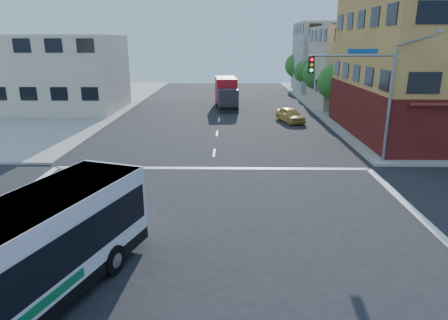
{
  "coord_description": "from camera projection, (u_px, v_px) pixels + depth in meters",
  "views": [
    {
      "loc": [
        1.12,
        -13.57,
        7.45
      ],
      "look_at": [
        0.82,
        4.5,
        2.03
      ],
      "focal_mm": 32.0,
      "sensor_mm": 36.0,
      "label": 1
    }
  ],
  "objects": [
    {
      "name": "ground",
      "position": [
        200.0,
        245.0,
        15.15
      ],
      "size": [
        120.0,
        120.0,
        0.0
      ],
      "primitive_type": "plane",
      "color": "black",
      "rests_on": "ground"
    },
    {
      "name": "building_east_near",
      "position": [
        368.0,
        67.0,
        46.13
      ],
      "size": [
        12.06,
        10.06,
        9.0
      ],
      "color": "tan",
      "rests_on": "ground"
    },
    {
      "name": "building_east_far",
      "position": [
        337.0,
        58.0,
        59.39
      ],
      "size": [
        12.06,
        10.06,
        10.0
      ],
      "color": "gray",
      "rests_on": "ground"
    },
    {
      "name": "building_west",
      "position": [
        63.0,
        74.0,
        42.98
      ],
      "size": [
        12.06,
        10.06,
        8.0
      ],
      "color": "beige",
      "rests_on": "ground"
    },
    {
      "name": "signal_mast_ne",
      "position": [
        364.0,
        84.0,
        23.74
      ],
      "size": [
        7.91,
        1.13,
        8.07
      ],
      "color": "gray",
      "rests_on": "ground"
    },
    {
      "name": "street_tree_a",
      "position": [
        336.0,
        80.0,
        40.67
      ],
      "size": [
        3.6,
        3.6,
        5.53
      ],
      "color": "#331F12",
      "rests_on": "ground"
    },
    {
      "name": "street_tree_b",
      "position": [
        320.0,
        72.0,
        48.29
      ],
      "size": [
        3.8,
        3.8,
        5.79
      ],
      "color": "#331F12",
      "rests_on": "ground"
    },
    {
      "name": "street_tree_c",
      "position": [
        307.0,
        70.0,
        56.03
      ],
      "size": [
        3.4,
        3.4,
        5.29
      ],
      "color": "#331F12",
      "rests_on": "ground"
    },
    {
      "name": "street_tree_d",
      "position": [
        298.0,
        64.0,
        63.57
      ],
      "size": [
        4.0,
        4.0,
        6.03
      ],
      "color": "#331F12",
      "rests_on": "ground"
    },
    {
      "name": "box_truck",
      "position": [
        226.0,
        94.0,
        45.61
      ],
      "size": [
        2.8,
        7.63,
        3.36
      ],
      "rotation": [
        0.0,
        0.0,
        0.09
      ],
      "color": "#27282C",
      "rests_on": "ground"
    },
    {
      "name": "parked_car",
      "position": [
        290.0,
        115.0,
        37.77
      ],
      "size": [
        2.76,
        4.3,
        1.36
      ],
      "primitive_type": "imported",
      "rotation": [
        0.0,
        0.0,
        0.31
      ],
      "color": "gold",
      "rests_on": "ground"
    }
  ]
}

